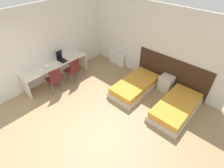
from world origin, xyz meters
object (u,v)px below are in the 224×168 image
object	(u,v)px
bed_near_window	(135,86)
chair_near_laptop	(73,69)
laptop	(61,58)
chair_near_notebook	(54,78)
bed_near_door	(176,107)
nightstand	(166,83)

from	to	relation	value
bed_near_window	chair_near_laptop	xyz separation A→B (m)	(-2.00, -1.09, 0.34)
chair_near_laptop	laptop	distance (m)	0.58
chair_near_laptop	chair_near_notebook	size ratio (longest dim) A/B	1.00
bed_near_door	laptop	distance (m)	4.24
bed_near_door	laptop	world-z (taller)	laptop
nightstand	chair_near_notebook	distance (m)	3.79
chair_near_laptop	laptop	xyz separation A→B (m)	(-0.51, -0.08, 0.28)
nightstand	chair_near_laptop	xyz separation A→B (m)	(-2.76, -1.83, 0.25)
chair_near_laptop	chair_near_notebook	world-z (taller)	same
nightstand	chair_near_notebook	size ratio (longest dim) A/B	0.59
chair_near_laptop	chair_near_notebook	bearing A→B (deg)	-93.49
bed_near_door	laptop	xyz separation A→B (m)	(-4.02, -1.18, 0.62)
bed_near_door	chair_near_laptop	bearing A→B (deg)	-162.70
chair_near_notebook	nightstand	bearing A→B (deg)	48.38
bed_near_door	nightstand	world-z (taller)	nightstand
chair_near_laptop	laptop	size ratio (longest dim) A/B	2.53
bed_near_door	laptop	bearing A→B (deg)	-163.71
bed_near_window	nightstand	distance (m)	1.06
nightstand	laptop	xyz separation A→B (m)	(-3.26, -1.91, 0.53)
nightstand	chair_near_laptop	distance (m)	3.32
bed_near_window	bed_near_door	xyz separation A→B (m)	(1.52, 0.00, 0.00)
bed_near_window	chair_near_laptop	size ratio (longest dim) A/B	2.02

